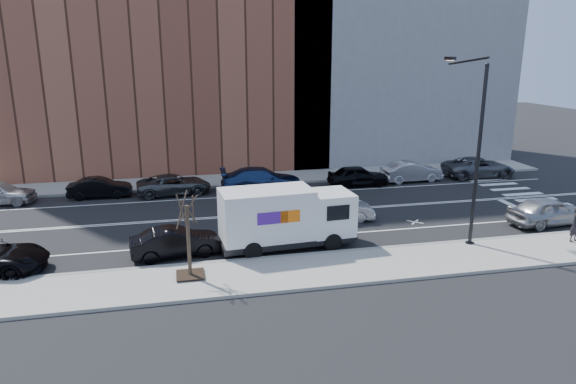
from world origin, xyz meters
name	(u,v)px	position (x,y,z in m)	size (l,w,h in m)	color
ground	(301,212)	(0.00, 0.00, 0.00)	(120.00, 120.00, 0.00)	black
sidewalk_near	(347,267)	(0.00, -8.80, 0.07)	(44.00, 3.60, 0.15)	gray
sidewalk_far	(274,178)	(0.00, 8.80, 0.07)	(44.00, 3.60, 0.15)	gray
curb_near	(335,253)	(0.00, -7.00, 0.08)	(44.00, 0.25, 0.17)	gray
curb_far	(279,183)	(0.00, 7.00, 0.08)	(44.00, 0.25, 0.17)	gray
crosswalk	(529,197)	(16.00, 0.00, 0.00)	(3.00, 14.00, 0.01)	white
road_markings	(301,212)	(0.00, 0.00, 0.00)	(40.00, 8.60, 0.01)	white
bldg_brick	(161,33)	(-8.00, 15.60, 11.00)	(26.00, 10.00, 22.00)	brown
bldg_concrete	(392,11)	(12.00, 15.60, 13.00)	(20.00, 10.00, 26.00)	slate
streetlight	(473,146)	(7.00, -6.91, 5.08)	(0.44, 4.02, 9.34)	black
street_tree	(189,248)	(-7.00, -8.40, 1.45)	(1.20, 1.20, 3.75)	black
fedex_van	(286,217)	(-2.17, -5.60, 1.62)	(6.91, 2.81, 3.09)	black
far_parked_b	(100,188)	(-12.51, 6.08, 0.68)	(1.44, 4.13, 1.36)	black
far_parked_c	(174,184)	(-7.61, 5.84, 0.69)	(2.30, 5.00, 1.39)	#43474A
far_parked_d	(261,179)	(-1.56, 5.44, 0.83)	(2.33, 5.74, 1.67)	navy
far_parked_e	(358,176)	(5.60, 5.34, 0.76)	(1.79, 4.44, 1.51)	black
far_parked_f	(411,172)	(10.01, 5.73, 0.76)	(1.62, 4.63, 1.53)	#AEAEB3
far_parked_g	(479,167)	(15.84, 6.00, 0.77)	(2.57, 5.57, 1.55)	#515259
driving_sedan	(337,209)	(1.62, -2.02, 0.71)	(1.50, 4.31, 1.42)	#B2B1B6
near_parked_rear_a	(176,242)	(-7.55, -5.59, 0.71)	(1.50, 4.30, 1.42)	black
near_parked_front	(548,211)	(13.14, -5.32, 0.81)	(1.91, 4.74, 1.62)	#9E9FA3
pedestrian	(576,224)	(12.34, -8.31, 1.07)	(0.67, 0.44, 1.83)	black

